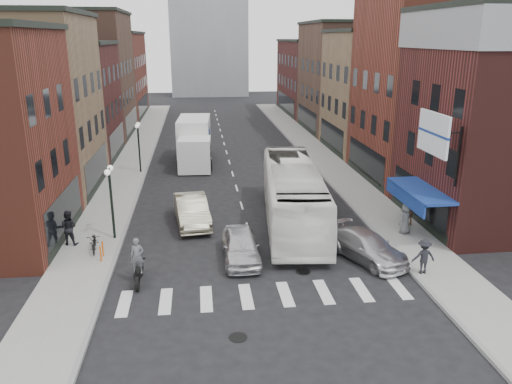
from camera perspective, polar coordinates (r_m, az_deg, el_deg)
ground at (r=24.52m, az=0.27°, el=-8.33°), size 160.00×160.00×0.00m
sidewalk_left at (r=45.55m, az=-13.91°, el=3.43°), size 3.00×74.00×0.15m
sidewalk_right at (r=46.56m, az=7.37°, el=4.09°), size 3.00×74.00×0.15m
curb_left at (r=45.40m, az=-12.02°, el=3.42°), size 0.20×74.00×0.16m
curb_right at (r=46.23m, az=5.55°, el=3.97°), size 0.20×74.00×0.16m
crosswalk_stripes at (r=21.88m, az=1.26°, el=-11.71°), size 12.00×2.20×0.01m
bldg_left_mid_a at (r=38.23m, az=-25.79°, el=8.92°), size 10.30×10.20×12.30m
bldg_left_mid_b at (r=47.86m, az=-21.91°, el=9.54°), size 10.30×10.20×10.30m
bldg_left_far_a at (r=58.38m, az=-19.38°, el=12.48°), size 10.30×12.20×13.30m
bldg_left_far_b at (r=72.16m, az=-16.99°, el=12.65°), size 10.30×16.20×11.30m
bldg_right_corner at (r=32.14m, az=27.01°, el=7.47°), size 10.30×9.20×12.30m
bldg_right_mid_a at (r=40.22m, az=19.79°, el=11.39°), size 10.30×10.20×14.30m
bldg_right_mid_b at (r=49.49m, az=14.50°, el=11.03°), size 10.30×10.20×11.30m
bldg_right_far_a at (r=59.80m, az=10.74°, el=12.75°), size 10.30×12.20×12.30m
bldg_right_far_b at (r=73.32m, az=7.40°, el=12.91°), size 10.30×16.20×10.30m
awning_blue at (r=28.23m, az=17.92°, el=0.02°), size 1.80×5.00×0.78m
billboard_sign at (r=25.52m, az=19.77°, el=6.19°), size 1.52×3.00×3.70m
streetlamp_near at (r=27.45m, az=-16.30°, el=0.31°), size 0.32×1.22×4.11m
streetlamp_far at (r=40.94m, az=-13.29°, el=6.01°), size 0.32×1.22×4.11m
bike_rack at (r=25.79m, az=-17.22°, el=-6.48°), size 0.08×0.68×0.80m
box_truck at (r=43.71m, az=-7.05°, el=5.67°), size 3.03×8.90×3.81m
motorcycle_rider at (r=22.98m, az=-13.35°, el=-7.86°), size 0.62×2.14×2.18m
transit_bus at (r=29.23m, az=4.24°, el=-0.29°), size 4.34×13.14×3.59m
sedan_left_near at (r=24.76m, az=-1.77°, el=-6.19°), size 1.77×4.38×1.49m
sedan_left_far at (r=29.60m, az=-7.36°, el=-2.11°), size 2.35×5.28×1.68m
curb_car at (r=25.41m, az=12.54°, el=-6.11°), size 3.68×5.14×1.38m
parked_bicycle at (r=26.84m, az=-18.01°, el=-5.43°), size 0.88×1.88×0.95m
ped_left_solo at (r=27.89m, az=-20.65°, el=-3.83°), size 0.99×0.67×1.87m
ped_right_a at (r=24.32m, az=18.62°, el=-6.98°), size 1.09×0.55×1.67m
ped_right_b at (r=30.12m, az=17.15°, el=-2.07°), size 1.13×0.85×1.73m
ped_right_c at (r=28.81m, az=16.70°, el=-2.92°), size 1.00×0.90×1.72m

